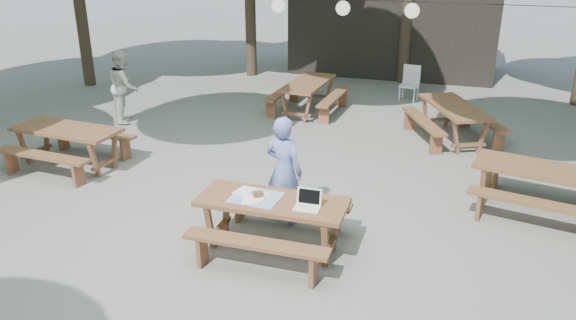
{
  "coord_description": "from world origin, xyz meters",
  "views": [
    {
      "loc": [
        2.62,
        -7.3,
        4.05
      ],
      "look_at": [
        0.41,
        -0.26,
        1.05
      ],
      "focal_mm": 35.0,
      "sensor_mm": 36.0,
      "label": 1
    }
  ],
  "objects_px": {
    "main_picnic_table": "(273,224)",
    "picnic_table_nw": "(69,147)",
    "woman": "(284,170)",
    "second_person": "(124,86)",
    "plastic_chair": "(409,91)"
  },
  "relations": [
    {
      "from": "second_person",
      "to": "picnic_table_nw",
      "type": "bearing_deg",
      "value": 163.57
    },
    {
      "from": "second_person",
      "to": "main_picnic_table",
      "type": "bearing_deg",
      "value": -157.7
    },
    {
      "from": "woman",
      "to": "picnic_table_nw",
      "type": "bearing_deg",
      "value": 5.17
    },
    {
      "from": "woman",
      "to": "second_person",
      "type": "bearing_deg",
      "value": -19.72
    },
    {
      "from": "picnic_table_nw",
      "to": "woman",
      "type": "distance_m",
      "value": 4.55
    },
    {
      "from": "main_picnic_table",
      "to": "picnic_table_nw",
      "type": "distance_m",
      "value": 4.84
    },
    {
      "from": "woman",
      "to": "second_person",
      "type": "relative_size",
      "value": 1.0
    },
    {
      "from": "woman",
      "to": "second_person",
      "type": "distance_m",
      "value": 6.08
    },
    {
      "from": "picnic_table_nw",
      "to": "plastic_chair",
      "type": "distance_m",
      "value": 8.41
    },
    {
      "from": "picnic_table_nw",
      "to": "woman",
      "type": "height_order",
      "value": "woman"
    },
    {
      "from": "main_picnic_table",
      "to": "woman",
      "type": "height_order",
      "value": "woman"
    },
    {
      "from": "second_person",
      "to": "plastic_chair",
      "type": "bearing_deg",
      "value": -85.49
    },
    {
      "from": "main_picnic_table",
      "to": "picnic_table_nw",
      "type": "relative_size",
      "value": 0.97
    },
    {
      "from": "picnic_table_nw",
      "to": "plastic_chair",
      "type": "height_order",
      "value": "plastic_chair"
    },
    {
      "from": "woman",
      "to": "main_picnic_table",
      "type": "bearing_deg",
      "value": 113.01
    }
  ]
}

